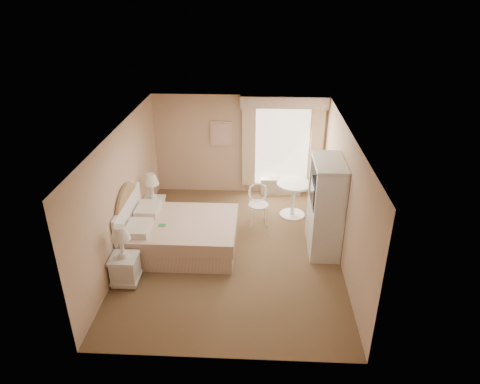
# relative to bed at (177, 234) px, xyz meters

# --- Properties ---
(room) EXTENTS (4.21, 5.51, 2.51)m
(room) POSITION_rel_bed_xyz_m (1.12, -0.00, 0.89)
(room) COLOR brown
(room) RESTS_ON ground
(window) EXTENTS (2.05, 0.22, 2.51)m
(window) POSITION_rel_bed_xyz_m (2.17, 2.65, 0.98)
(window) COLOR white
(window) RESTS_ON room
(framed_art) EXTENTS (0.52, 0.04, 0.62)m
(framed_art) POSITION_rel_bed_xyz_m (0.67, 2.71, 1.19)
(framed_art) COLOR tan
(framed_art) RESTS_ON room
(bed) EXTENTS (2.15, 1.69, 1.50)m
(bed) POSITION_rel_bed_xyz_m (0.00, 0.00, 0.00)
(bed) COLOR tan
(bed) RESTS_ON room
(nightstand_near) EXTENTS (0.47, 0.47, 1.15)m
(nightstand_near) POSITION_rel_bed_xyz_m (-0.72, -1.10, 0.07)
(nightstand_near) COLOR white
(nightstand_near) RESTS_ON room
(nightstand_far) EXTENTS (0.47, 0.47, 1.13)m
(nightstand_far) POSITION_rel_bed_xyz_m (-0.72, 1.14, 0.07)
(nightstand_far) COLOR white
(nightstand_far) RESTS_ON room
(round_table) EXTENTS (0.77, 0.77, 0.82)m
(round_table) POSITION_rel_bed_xyz_m (2.41, 1.53, 0.19)
(round_table) COLOR white
(round_table) RESTS_ON room
(cafe_chair) EXTENTS (0.49, 0.49, 0.91)m
(cafe_chair) POSITION_rel_bed_xyz_m (1.61, 1.18, 0.17)
(cafe_chair) COLOR white
(cafe_chair) RESTS_ON room
(armoire) EXTENTS (0.57, 1.14, 1.90)m
(armoire) POSITION_rel_bed_xyz_m (2.93, 0.20, 0.43)
(armoire) COLOR white
(armoire) RESTS_ON room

